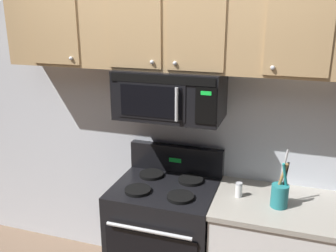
% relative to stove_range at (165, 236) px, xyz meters
% --- Properties ---
extents(back_wall, '(5.20, 0.10, 2.70)m').
position_rel_stove_range_xyz_m(back_wall, '(0.00, 0.37, 0.88)').
color(back_wall, silver).
rests_on(back_wall, ground_plane).
extents(stove_range, '(0.76, 0.69, 1.12)m').
position_rel_stove_range_xyz_m(stove_range, '(0.00, 0.00, 0.00)').
color(stove_range, black).
rests_on(stove_range, ground_plane).
extents(over_range_microwave, '(0.76, 0.43, 0.35)m').
position_rel_stove_range_xyz_m(over_range_microwave, '(-0.00, 0.12, 1.11)').
color(over_range_microwave, black).
extents(upper_cabinets, '(2.50, 0.36, 0.55)m').
position_rel_stove_range_xyz_m(upper_cabinets, '(-0.00, 0.15, 1.56)').
color(upper_cabinets, tan).
extents(utensil_crock_teal, '(0.11, 0.11, 0.40)m').
position_rel_stove_range_xyz_m(utensil_crock_teal, '(0.82, -0.04, 0.53)').
color(utensil_crock_teal, teal).
rests_on(utensil_crock_teal, counter_segment).
extents(salt_shaker, '(0.05, 0.05, 0.11)m').
position_rel_stove_range_xyz_m(salt_shaker, '(0.54, 0.01, 0.48)').
color(salt_shaker, white).
rests_on(salt_shaker, counter_segment).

